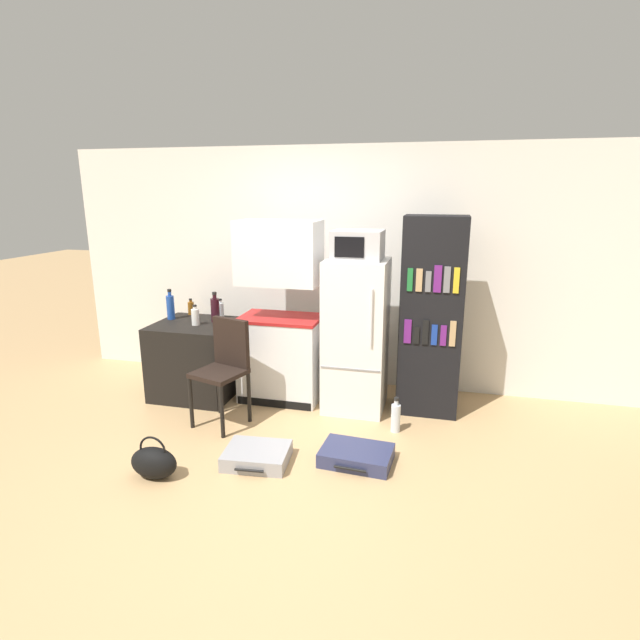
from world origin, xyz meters
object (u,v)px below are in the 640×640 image
Objects in this scene: microwave at (358,245)px; suitcase_small_flat at (356,455)px; bottle_blue_soda at (170,307)px; bottle_milk_white at (195,317)px; refrigerator at (356,336)px; bookshelf at (431,317)px; kitchen_hutch at (280,320)px; water_bottle_front at (396,417)px; bottle_clear_short at (221,310)px; bottle_amber_beer at (191,308)px; handbag at (154,462)px; suitcase_large_flat at (257,456)px; chair at (225,362)px; bottle_wine_dark at (215,309)px; side_table at (196,359)px.

suitcase_small_flat is at bearing -79.17° from microwave.
bottle_blue_soda is 1.54× the size of bottle_milk_white.
refrigerator is at bearing 74.74° from microwave.
bookshelf is at bearing 8.02° from microwave.
kitchen_hutch is 5.58× the size of water_bottle_front.
microwave is 0.79× the size of suitcase_small_flat.
bottle_clear_short is at bearing 177.79° from bookshelf.
water_bottle_front is at bearing -21.30° from kitchen_hutch.
water_bottle_front is at bearing -8.17° from bottle_milk_white.
bottle_clear_short is (-2.17, 0.08, -0.08)m from bookshelf.
water_bottle_front is (1.92, -0.62, -0.72)m from bottle_clear_short.
handbag is at bearing -71.10° from bottle_amber_beer.
suitcase_large_flat is 1.28m from water_bottle_front.
bottle_clear_short is 0.36× the size of suitcase_small_flat.
chair is 2.98× the size of water_bottle_front.
bottle_clear_short reaches higher than handbag.
kitchen_hutch is 1.47m from water_bottle_front.
microwave is 0.47× the size of chair.
bottle_wine_dark is 0.22m from bottle_milk_white.
side_table is at bearing -16.09° from bottle_blue_soda.
chair is (-0.32, -0.64, -0.25)m from kitchen_hutch.
refrigerator is 0.72m from bookshelf.
chair is at bearing -158.58° from bookshelf.
microwave is (0.77, -0.04, 0.76)m from kitchen_hutch.
bottle_amber_beer is at bearing 65.95° from bottle_blue_soda.
bottle_wine_dark is at bearing 98.33° from handbag.
side_table is at bearing 156.60° from suitcase_small_flat.
handbag is (0.43, -1.53, -0.26)m from side_table.
bottle_blue_soda is at bearing 169.50° from water_bottle_front.
microwave is 1.86m from suitcase_small_flat.
side_table is at bearing -57.97° from bottle_amber_beer.
suitcase_small_flat is 1.78× the size of water_bottle_front.
microwave is at bearing 52.73° from handbag.
bottle_milk_white is 0.21× the size of chair.
water_bottle_front is at bearing -16.48° from bottle_amber_beer.
microwave is at bearing -7.52° from bottle_amber_beer.
handbag is 1.12× the size of water_bottle_front.
chair reaches higher than bottle_amber_beer.
microwave is 2.02m from bottle_amber_beer.
refrigerator is (1.65, 0.08, 0.35)m from side_table.
chair is (0.39, -0.78, -0.28)m from bottle_clear_short.
bottle_amber_beer is at bearing 151.96° from suitcase_small_flat.
suitcase_small_flat is 0.65m from water_bottle_front.
chair is 1.11m from handbag.
bottle_milk_white and bottle_clear_short have the same top height.
side_table is 2.19× the size of handbag.
bookshelf is 3.24× the size of suitcase_small_flat.
side_table is 1.74× the size of microwave.
bookshelf reaches higher than suitcase_large_flat.
bottle_blue_soda is at bearing 162.23° from chair.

